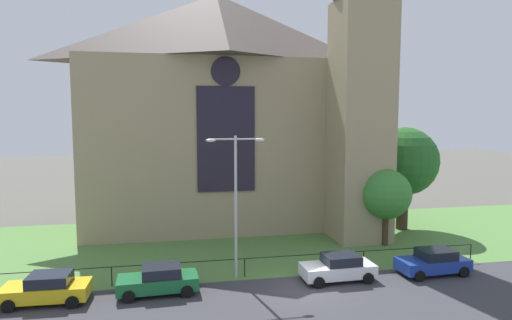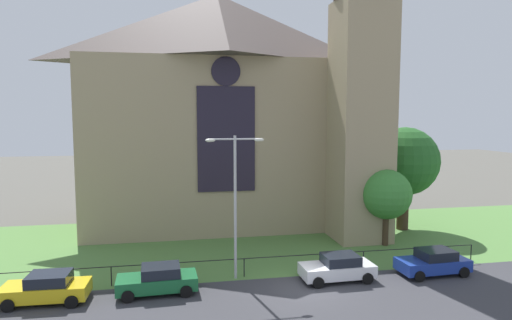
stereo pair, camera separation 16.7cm
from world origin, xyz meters
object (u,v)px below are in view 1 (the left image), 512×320
at_px(church_building, 227,107).
at_px(tree_right_far, 404,162).
at_px(parked_car_blue, 433,262).
at_px(parked_car_green, 159,280).
at_px(parked_car_white, 338,268).
at_px(streetlamp_near, 236,189).
at_px(tree_right_near, 386,194).
at_px(parked_car_yellow, 47,289).

height_order(church_building, tree_right_far, church_building).
xyz_separation_m(church_building, parked_car_blue, (10.43, -15.50, -9.53)).
distance_m(parked_car_green, parked_car_blue, 16.11).
relative_size(parked_car_white, parked_car_blue, 0.99).
xyz_separation_m(church_building, streetlamp_near, (-1.30, -13.91, -4.97)).
relative_size(tree_right_near, parked_car_yellow, 1.32).
height_order(tree_right_far, streetlamp_near, tree_right_far).
relative_size(parked_car_yellow, parked_car_white, 1.00).
distance_m(tree_right_near, parked_car_white, 8.95).
relative_size(church_building, streetlamp_near, 3.12).
bearing_deg(parked_car_yellow, church_building, -123.76).
distance_m(streetlamp_near, parked_car_blue, 12.68).
distance_m(tree_right_far, parked_car_white, 14.70).
height_order(tree_right_near, parked_car_white, tree_right_near).
distance_m(parked_car_yellow, parked_car_blue, 21.64).
bearing_deg(church_building, parked_car_white, -73.81).
relative_size(tree_right_near, parked_car_green, 1.31).
bearing_deg(tree_right_far, parked_car_green, -153.18).
bearing_deg(tree_right_near, parked_car_yellow, -164.39).
xyz_separation_m(church_building, tree_right_far, (14.06, -5.36, -4.61)).
xyz_separation_m(parked_car_green, parked_car_blue, (16.11, -0.16, 0.00)).
distance_m(tree_right_near, streetlamp_near, 12.66).
distance_m(tree_right_far, parked_car_yellow, 27.65).
bearing_deg(tree_right_near, church_building, 137.94).
bearing_deg(parked_car_blue, tree_right_near, -92.49).
distance_m(church_building, parked_car_white, 18.61).
xyz_separation_m(streetlamp_near, parked_car_blue, (11.73, -1.59, -4.56)).
relative_size(parked_car_green, parked_car_white, 1.01).
bearing_deg(parked_car_blue, parked_car_green, -2.99).
xyz_separation_m(streetlamp_near, parked_car_white, (5.75, -1.44, -4.56)).
distance_m(streetlamp_near, parked_car_yellow, 11.02).
distance_m(tree_right_near, parked_car_yellow, 22.68).
bearing_deg(church_building, parked_car_blue, -56.05).
distance_m(parked_car_yellow, parked_car_green, 5.53).
height_order(parked_car_green, parked_car_white, same).
distance_m(parked_car_green, parked_car_white, 10.14).
bearing_deg(church_building, streetlamp_near, -95.33).
xyz_separation_m(parked_car_green, parked_car_white, (10.14, -0.01, 0.00)).
relative_size(streetlamp_near, parked_car_green, 1.95).
bearing_deg(tree_right_near, parked_car_white, -135.27).
xyz_separation_m(tree_right_near, parked_car_white, (-5.98, -5.93, -3.03)).
height_order(church_building, parked_car_blue, church_building).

